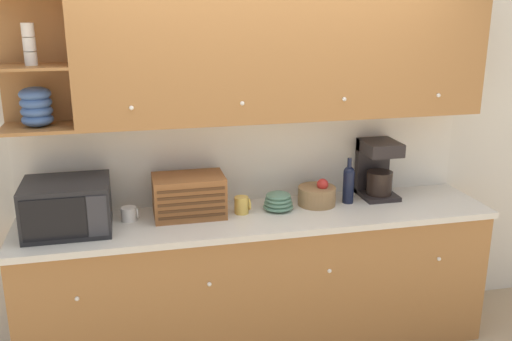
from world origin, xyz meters
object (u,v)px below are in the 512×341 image
object	(u,v)px
wine_bottle	(349,183)
coffee_maker	(377,168)
microwave	(67,206)
bowl_stack_on_counter	(278,202)
fruit_basket	(317,195)
bread_box	(189,196)
mug_blue_second	(242,205)
mug	(129,214)

from	to	relation	value
wine_bottle	coffee_maker	size ratio (longest dim) A/B	0.78
microwave	bowl_stack_on_counter	bearing A→B (deg)	2.03
fruit_basket	bowl_stack_on_counter	bearing A→B (deg)	-172.65
fruit_basket	coffee_maker	distance (m)	0.48
bread_box	bowl_stack_on_counter	world-z (taller)	bread_box
microwave	mug_blue_second	size ratio (longest dim) A/B	4.52
microwave	fruit_basket	distance (m)	1.58
bowl_stack_on_counter	wine_bottle	xyz separation A→B (m)	(0.49, 0.03, 0.08)
microwave	mug	world-z (taller)	microwave
wine_bottle	bowl_stack_on_counter	bearing A→B (deg)	-176.90
mug	mug_blue_second	distance (m)	0.70
mug_blue_second	coffee_maker	distance (m)	0.99
fruit_basket	coffee_maker	bearing A→B (deg)	9.88
microwave	mug	distance (m)	0.37
wine_bottle	coffee_maker	world-z (taller)	coffee_maker
fruit_basket	microwave	bearing A→B (deg)	-177.03
mug_blue_second	fruit_basket	xyz separation A→B (m)	(0.52, 0.04, 0.01)
microwave	bowl_stack_on_counter	size ratio (longest dim) A/B	2.50
mug_blue_second	wine_bottle	world-z (taller)	wine_bottle
wine_bottle	fruit_basket	bearing A→B (deg)	177.60
mug	wine_bottle	bearing A→B (deg)	-0.04
mug_blue_second	fruit_basket	size ratio (longest dim) A/B	0.44
bread_box	bowl_stack_on_counter	size ratio (longest dim) A/B	2.25
bread_box	microwave	bearing A→B (deg)	-173.95
bowl_stack_on_counter	fruit_basket	xyz separation A→B (m)	(0.28, 0.04, 0.01)
bread_box	coffee_maker	size ratio (longest dim) A/B	1.12
coffee_maker	wine_bottle	bearing A→B (deg)	-159.83
mug	mug_blue_second	size ratio (longest dim) A/B	0.97
fruit_basket	wine_bottle	size ratio (longest dim) A/B	0.81
mug	mug_blue_second	world-z (taller)	mug_blue_second
fruit_basket	wine_bottle	bearing A→B (deg)	-2.40
bread_box	fruit_basket	distance (m)	0.85
bowl_stack_on_counter	coffee_maker	bearing A→B (deg)	8.93
microwave	fruit_basket	world-z (taller)	microwave
mug	fruit_basket	world-z (taller)	fruit_basket
bread_box	coffee_maker	xyz separation A→B (m)	(1.31, 0.08, 0.07)
microwave	bread_box	distance (m)	0.73
mug_blue_second	fruit_basket	world-z (taller)	fruit_basket
fruit_basket	wine_bottle	distance (m)	0.23
mug	fruit_basket	distance (m)	1.22
bowl_stack_on_counter	coffee_maker	size ratio (longest dim) A/B	0.50
mug	bowl_stack_on_counter	bearing A→B (deg)	-1.68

